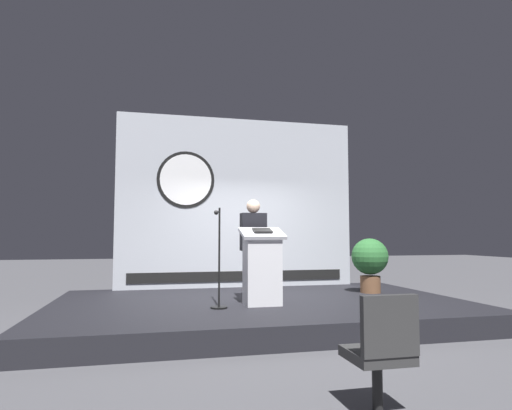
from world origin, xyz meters
name	(u,v)px	position (x,y,z in m)	size (l,w,h in m)	color
ground_plane	(260,319)	(0.00, 0.00, 0.00)	(40.00, 40.00, 0.00)	#4C4C51
stage_platform	(260,310)	(0.00, 0.00, 0.15)	(6.40, 4.00, 0.30)	black
banner_display	(237,202)	(-0.02, 1.85, 2.01)	(4.82, 0.12, 3.43)	#B2B7C1
podium	(262,267)	(-0.08, -0.47, 0.86)	(0.64, 0.49, 1.16)	silver
speaker_person	(253,249)	(-0.11, 0.01, 1.12)	(0.40, 0.26, 1.61)	black
microphone_stand	(219,273)	(-0.75, -0.57, 0.80)	(0.24, 0.50, 1.43)	black
potted_plant	(370,260)	(2.16, 0.45, 0.89)	(0.66, 0.66, 0.98)	brown
audience_chair_left	(382,346)	(0.02, -3.77, 0.49)	(0.44, 0.45, 0.89)	black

